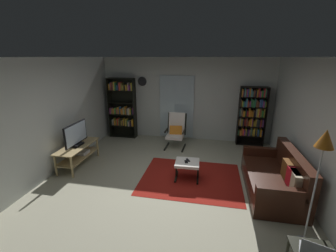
{
  "coord_description": "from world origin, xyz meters",
  "views": [
    {
      "loc": [
        0.84,
        -4.21,
        2.61
      ],
      "look_at": [
        -0.15,
        0.83,
        1.03
      ],
      "focal_mm": 24.1,
      "sensor_mm": 36.0,
      "label": 1
    }
  ],
  "objects_px": {
    "lounge_armchair": "(176,130)",
    "ottoman": "(187,165)",
    "bookshelf_near_tv": "(122,107)",
    "tv_remote": "(188,160)",
    "television": "(76,135)",
    "cell_phone": "(186,162)",
    "leather_sofa": "(275,179)",
    "tv_stand": "(79,152)",
    "floor_lamp_by_sofa": "(323,151)",
    "bookshelf_near_sofa": "(252,114)",
    "wall_clock": "(142,81)"
  },
  "relations": [
    {
      "from": "tv_stand",
      "to": "tv_remote",
      "type": "bearing_deg",
      "value": -1.81
    },
    {
      "from": "television",
      "to": "tv_remote",
      "type": "height_order",
      "value": "television"
    },
    {
      "from": "floor_lamp_by_sofa",
      "to": "wall_clock",
      "type": "relative_size",
      "value": 6.0
    },
    {
      "from": "ottoman",
      "to": "floor_lamp_by_sofa",
      "type": "distance_m",
      "value": 2.65
    },
    {
      "from": "bookshelf_near_tv",
      "to": "tv_remote",
      "type": "relative_size",
      "value": 13.61
    },
    {
      "from": "tv_remote",
      "to": "lounge_armchair",
      "type": "bearing_deg",
      "value": 75.54
    },
    {
      "from": "lounge_armchair",
      "to": "floor_lamp_by_sofa",
      "type": "distance_m",
      "value": 4.19
    },
    {
      "from": "television",
      "to": "tv_remote",
      "type": "relative_size",
      "value": 6.08
    },
    {
      "from": "tv_remote",
      "to": "television",
      "type": "bearing_deg",
      "value": 146.61
    },
    {
      "from": "ottoman",
      "to": "tv_remote",
      "type": "bearing_deg",
      "value": 82.02
    },
    {
      "from": "cell_phone",
      "to": "wall_clock",
      "type": "distance_m",
      "value": 3.43
    },
    {
      "from": "tv_remote",
      "to": "tv_stand",
      "type": "bearing_deg",
      "value": 146.14
    },
    {
      "from": "tv_remote",
      "to": "cell_phone",
      "type": "distance_m",
      "value": 0.08
    },
    {
      "from": "leather_sofa",
      "to": "ottoman",
      "type": "height_order",
      "value": "leather_sofa"
    },
    {
      "from": "lounge_armchair",
      "to": "tv_remote",
      "type": "distance_m",
      "value": 1.83
    },
    {
      "from": "television",
      "to": "wall_clock",
      "type": "xyz_separation_m",
      "value": [
        0.95,
        2.43,
        1.06
      ]
    },
    {
      "from": "lounge_armchair",
      "to": "tv_stand",
      "type": "bearing_deg",
      "value": -142.78
    },
    {
      "from": "tv_stand",
      "to": "floor_lamp_by_sofa",
      "type": "xyz_separation_m",
      "value": [
        4.61,
        -1.63,
        1.11
      ]
    },
    {
      "from": "television",
      "to": "tv_remote",
      "type": "bearing_deg",
      "value": -1.33
    },
    {
      "from": "bookshelf_near_tv",
      "to": "leather_sofa",
      "type": "xyz_separation_m",
      "value": [
        4.21,
        -2.6,
        -0.7
      ]
    },
    {
      "from": "bookshelf_near_tv",
      "to": "television",
      "type": "bearing_deg",
      "value": -97.19
    },
    {
      "from": "lounge_armchair",
      "to": "wall_clock",
      "type": "distance_m",
      "value": 1.95
    },
    {
      "from": "television",
      "to": "lounge_armchair",
      "type": "bearing_deg",
      "value": 37.63
    },
    {
      "from": "television",
      "to": "ottoman",
      "type": "distance_m",
      "value": 2.76
    },
    {
      "from": "bookshelf_near_tv",
      "to": "floor_lamp_by_sofa",
      "type": "distance_m",
      "value": 5.82
    },
    {
      "from": "television",
      "to": "cell_phone",
      "type": "height_order",
      "value": "television"
    },
    {
      "from": "lounge_armchair",
      "to": "tv_remote",
      "type": "xyz_separation_m",
      "value": [
        0.55,
        -1.74,
        -0.12
      ]
    },
    {
      "from": "cell_phone",
      "to": "floor_lamp_by_sofa",
      "type": "height_order",
      "value": "floor_lamp_by_sofa"
    },
    {
      "from": "cell_phone",
      "to": "tv_remote",
      "type": "bearing_deg",
      "value": 56.39
    },
    {
      "from": "lounge_armchair",
      "to": "bookshelf_near_sofa",
      "type": "bearing_deg",
      "value": 15.71
    },
    {
      "from": "tv_stand",
      "to": "bookshelf_near_sofa",
      "type": "bearing_deg",
      "value": 27.47
    },
    {
      "from": "leather_sofa",
      "to": "tv_remote",
      "type": "distance_m",
      "value": 1.79
    },
    {
      "from": "cell_phone",
      "to": "bookshelf_near_sofa",
      "type": "bearing_deg",
      "value": 43.74
    },
    {
      "from": "television",
      "to": "ottoman",
      "type": "bearing_deg",
      "value": -2.63
    },
    {
      "from": "wall_clock",
      "to": "bookshelf_near_tv",
      "type": "bearing_deg",
      "value": -166.06
    },
    {
      "from": "bookshelf_near_tv",
      "to": "lounge_armchair",
      "type": "xyz_separation_m",
      "value": [
        1.89,
        -0.58,
        -0.48
      ]
    },
    {
      "from": "lounge_armchair",
      "to": "tv_remote",
      "type": "height_order",
      "value": "lounge_armchair"
    },
    {
      "from": "ottoman",
      "to": "wall_clock",
      "type": "bearing_deg",
      "value": 124.85
    },
    {
      "from": "cell_phone",
      "to": "bookshelf_near_tv",
      "type": "bearing_deg",
      "value": 123.29
    },
    {
      "from": "tv_stand",
      "to": "ottoman",
      "type": "bearing_deg",
      "value": -3.1
    },
    {
      "from": "television",
      "to": "tv_remote",
      "type": "xyz_separation_m",
      "value": [
        2.73,
        -0.06,
        -0.38
      ]
    },
    {
      "from": "ottoman",
      "to": "wall_clock",
      "type": "distance_m",
      "value": 3.46
    },
    {
      "from": "leather_sofa",
      "to": "lounge_armchair",
      "type": "xyz_separation_m",
      "value": [
        -2.31,
        2.02,
        0.22
      ]
    },
    {
      "from": "lounge_armchair",
      "to": "ottoman",
      "type": "distance_m",
      "value": 1.89
    },
    {
      "from": "leather_sofa",
      "to": "floor_lamp_by_sofa",
      "type": "bearing_deg",
      "value": -84.89
    },
    {
      "from": "bookshelf_near_sofa",
      "to": "wall_clock",
      "type": "bearing_deg",
      "value": 177.81
    },
    {
      "from": "tv_stand",
      "to": "bookshelf_near_sofa",
      "type": "distance_m",
      "value": 4.96
    },
    {
      "from": "ottoman",
      "to": "wall_clock",
      "type": "height_order",
      "value": "wall_clock"
    },
    {
      "from": "floor_lamp_by_sofa",
      "to": "lounge_armchair",
      "type": "bearing_deg",
      "value": 126.43
    },
    {
      "from": "ottoman",
      "to": "wall_clock",
      "type": "xyz_separation_m",
      "value": [
        -1.78,
        2.55,
        1.51
      ]
    }
  ]
}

